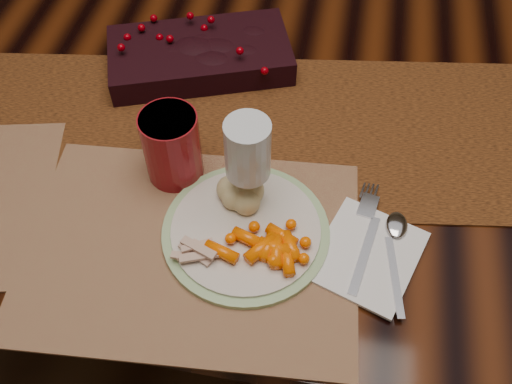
% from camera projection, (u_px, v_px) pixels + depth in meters
% --- Properties ---
extents(floor, '(5.00, 5.00, 0.00)m').
position_uv_depth(floor, '(279.00, 292.00, 1.61)').
color(floor, black).
rests_on(floor, ground).
extents(dining_table, '(1.80, 1.00, 0.75)m').
position_uv_depth(dining_table, '(284.00, 217.00, 1.32)').
color(dining_table, black).
rests_on(dining_table, floor).
extents(table_runner, '(1.82, 0.62, 0.00)m').
position_uv_depth(table_runner, '(256.00, 130.00, 0.97)').
color(table_runner, '#341F0C').
rests_on(table_runner, dining_table).
extents(centerpiece, '(0.36, 0.27, 0.07)m').
position_uv_depth(centerpiece, '(200.00, 52.00, 1.04)').
color(centerpiece, black).
rests_on(centerpiece, table_runner).
extents(placemat_main, '(0.51, 0.39, 0.00)m').
position_uv_depth(placemat_main, '(191.00, 247.00, 0.83)').
color(placemat_main, brown).
rests_on(placemat_main, dining_table).
extents(dinner_plate, '(0.31, 0.31, 0.01)m').
position_uv_depth(dinner_plate, '(246.00, 231.00, 0.83)').
color(dinner_plate, beige).
rests_on(dinner_plate, placemat_main).
extents(baby_carrots, '(0.14, 0.12, 0.02)m').
position_uv_depth(baby_carrots, '(256.00, 253.00, 0.79)').
color(baby_carrots, '#FF6100').
rests_on(baby_carrots, dinner_plate).
extents(mashed_potatoes, '(0.09, 0.08, 0.05)m').
position_uv_depth(mashed_potatoes, '(236.00, 192.00, 0.84)').
color(mashed_potatoes, beige).
rests_on(mashed_potatoes, dinner_plate).
extents(turkey_shreds, '(0.07, 0.07, 0.01)m').
position_uv_depth(turkey_shreds, '(194.00, 253.00, 0.79)').
color(turkey_shreds, beige).
rests_on(turkey_shreds, dinner_plate).
extents(napkin, '(0.18, 0.19, 0.01)m').
position_uv_depth(napkin, '(367.00, 255.00, 0.81)').
color(napkin, white).
rests_on(napkin, placemat_main).
extents(fork, '(0.06, 0.18, 0.00)m').
position_uv_depth(fork, '(365.00, 242.00, 0.82)').
color(fork, white).
rests_on(fork, napkin).
extents(spoon, '(0.06, 0.16, 0.00)m').
position_uv_depth(spoon, '(395.00, 260.00, 0.80)').
color(spoon, silver).
rests_on(spoon, napkin).
extents(red_cup, '(0.10, 0.10, 0.12)m').
position_uv_depth(red_cup, '(172.00, 146.00, 0.86)').
color(red_cup, maroon).
rests_on(red_cup, placemat_main).
extents(wine_glass, '(0.07, 0.07, 0.18)m').
position_uv_depth(wine_glass, '(248.00, 170.00, 0.80)').
color(wine_glass, '#A5B8C9').
rests_on(wine_glass, dining_table).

